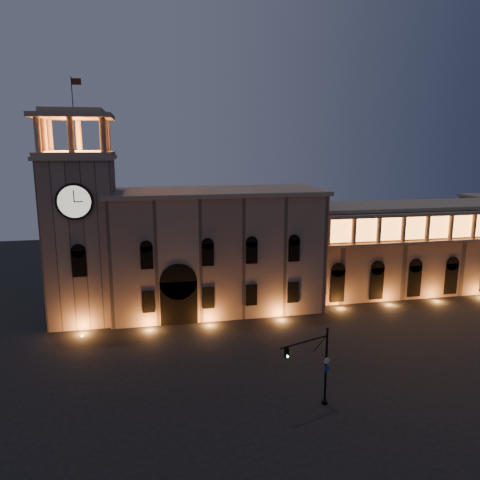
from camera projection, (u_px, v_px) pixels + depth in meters
The scene contains 5 objects.
ground at pixel (266, 374), 49.68m from camera, with size 160.00×160.00×0.00m, color black.
government_building at pixel (215, 250), 68.53m from camera, with size 30.80×12.80×17.60m.
clock_tower at pixel (82, 231), 63.26m from camera, with size 9.80×9.80×32.40m.
colonnade_wing at pixel (417, 246), 77.39m from camera, with size 40.60×11.50×14.50m.
traffic_light at pixel (318, 367), 42.83m from camera, with size 5.27×2.17×7.63m.
Camera 1 is at (-11.88, -44.26, 24.09)m, focal length 35.00 mm.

